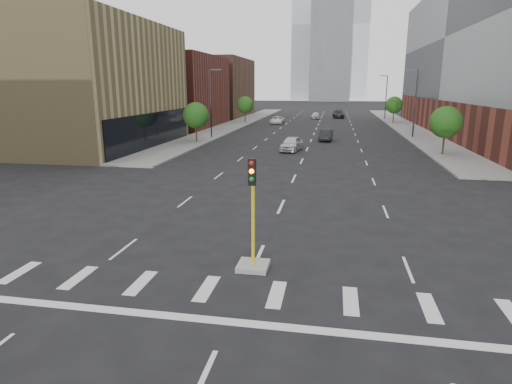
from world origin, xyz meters
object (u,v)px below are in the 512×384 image
(car_near_left, at_px, (292,144))
(car_mid_right, at_px, (326,135))
(median_traffic_signal, at_px, (253,245))
(car_deep_right, at_px, (338,114))
(car_far_left, at_px, (277,120))
(car_distant, at_px, (315,115))

(car_near_left, distance_m, car_mid_right, 10.33)
(median_traffic_signal, relative_size, car_deep_right, 0.74)
(car_near_left, xyz_separation_m, car_deep_right, (5.33, 50.82, 0.07))
(car_near_left, distance_m, car_far_left, 34.29)
(car_far_left, xyz_separation_m, car_distant, (6.47, 14.06, 0.03))
(median_traffic_signal, bearing_deg, car_distant, 90.85)
(car_near_left, relative_size, car_distant, 1.11)
(car_mid_right, xyz_separation_m, car_far_left, (-9.55, 24.03, -0.04))
(car_far_left, xyz_separation_m, car_deep_right, (11.37, 17.07, 0.18))
(car_far_left, height_order, car_distant, car_distant)
(median_traffic_signal, xyz_separation_m, car_near_left, (-1.61, 31.38, -0.18))
(car_deep_right, bearing_deg, median_traffic_signal, -95.58)
(median_traffic_signal, xyz_separation_m, car_mid_right, (1.90, 41.10, -0.25))
(car_mid_right, distance_m, car_far_left, 25.86)
(median_traffic_signal, height_order, car_mid_right, median_traffic_signal)
(median_traffic_signal, bearing_deg, car_far_left, 96.70)
(car_far_left, bearing_deg, car_near_left, -79.34)
(car_mid_right, height_order, car_far_left, car_mid_right)
(car_mid_right, relative_size, car_deep_right, 0.74)
(median_traffic_signal, distance_m, car_far_left, 65.57)
(median_traffic_signal, xyz_separation_m, car_deep_right, (3.72, 82.20, -0.12))
(car_mid_right, distance_m, car_distant, 38.21)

